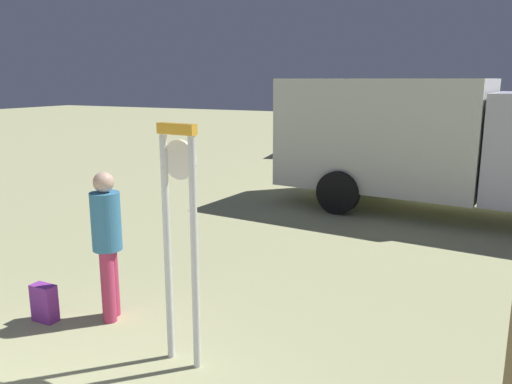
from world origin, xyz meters
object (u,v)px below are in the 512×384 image
object	(u,v)px
backpack	(45,303)
box_truck_near	(426,139)
standing_clock	(180,224)
box_truck_far	(396,114)
person_near_clock	(107,239)

from	to	relation	value
backpack	box_truck_near	world-z (taller)	box_truck_near
standing_clock	box_truck_far	distance (m)	15.26
standing_clock	person_near_clock	world-z (taller)	standing_clock
box_truck_near	box_truck_far	xyz separation A→B (m)	(-2.22, 7.89, -0.01)
person_near_clock	backpack	distance (m)	1.07
standing_clock	backpack	size ratio (longest dim) A/B	5.37
backpack	box_truck_near	xyz separation A→B (m)	(3.07, 7.31, 1.33)
person_near_clock	box_truck_far	world-z (taller)	box_truck_far
person_near_clock	box_truck_near	world-z (taller)	box_truck_near
backpack	box_truck_near	bearing A→B (deg)	67.19
box_truck_near	box_truck_far	bearing A→B (deg)	105.72
standing_clock	box_truck_far	xyz separation A→B (m)	(-1.10, 15.22, 0.11)
person_near_clock	box_truck_far	size ratio (longest dim) A/B	0.27
standing_clock	person_near_clock	bearing A→B (deg)	162.28
backpack	person_near_clock	bearing A→B (deg)	31.33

